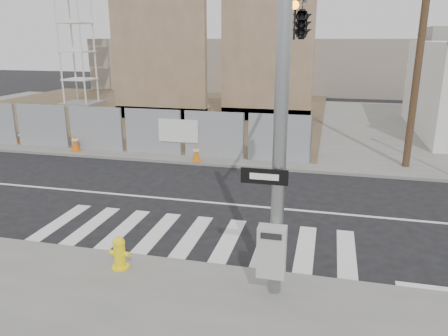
% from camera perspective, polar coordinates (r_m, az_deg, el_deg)
% --- Properties ---
extents(ground, '(100.00, 100.00, 0.00)m').
position_cam_1_polar(ground, '(14.10, -1.05, -4.61)').
color(ground, black).
rests_on(ground, ground).
extents(sidewalk_far, '(50.00, 20.00, 0.12)m').
position_cam_1_polar(sidewalk_far, '(27.38, 6.44, 5.93)').
color(sidewalk_far, slate).
rests_on(sidewalk_far, ground).
extents(signal_pole, '(0.96, 5.87, 7.00)m').
position_cam_1_polar(signal_pole, '(10.70, 9.36, 14.66)').
color(signal_pole, gray).
rests_on(signal_pole, sidewalk_near).
extents(chain_link_fence, '(24.60, 0.04, 2.00)m').
position_cam_1_polar(chain_link_fence, '(22.53, -23.06, 5.13)').
color(chain_link_fence, gray).
rests_on(chain_link_fence, sidewalk_far).
extents(concrete_wall_left, '(6.00, 1.30, 8.00)m').
position_cam_1_polar(concrete_wall_left, '(27.84, -8.40, 12.93)').
color(concrete_wall_left, '#7C5F4A').
rests_on(concrete_wall_left, sidewalk_far).
extents(concrete_wall_right, '(5.50, 1.30, 8.00)m').
position_cam_1_polar(concrete_wall_right, '(27.12, 5.62, 12.93)').
color(concrete_wall_right, '#7C5F4A').
rests_on(concrete_wall_right, sidewalk_far).
extents(utility_pole_right, '(1.60, 0.28, 10.00)m').
position_cam_1_polar(utility_pole_right, '(18.47, 24.43, 15.53)').
color(utility_pole_right, '#513A25').
rests_on(utility_pole_right, sidewalk_far).
extents(fire_hydrant, '(0.47, 0.44, 0.75)m').
position_cam_1_polar(fire_hydrant, '(10.23, -13.49, -10.70)').
color(fire_hydrant, yellow).
rests_on(fire_hydrant, sidewalk_near).
extents(traffic_cone_b, '(0.41, 0.41, 0.66)m').
position_cam_1_polar(traffic_cone_b, '(23.60, -25.00, 3.68)').
color(traffic_cone_b, '#EA540C').
rests_on(traffic_cone_b, sidewalk_far).
extents(traffic_cone_c, '(0.49, 0.49, 0.79)m').
position_cam_1_polar(traffic_cone_c, '(21.14, -18.85, 3.18)').
color(traffic_cone_c, '#DC590B').
rests_on(traffic_cone_c, sidewalk_far).
extents(traffic_cone_d, '(0.46, 0.46, 0.72)m').
position_cam_1_polar(traffic_cone_d, '(18.33, -3.64, 1.97)').
color(traffic_cone_d, orange).
rests_on(traffic_cone_d, sidewalk_far).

